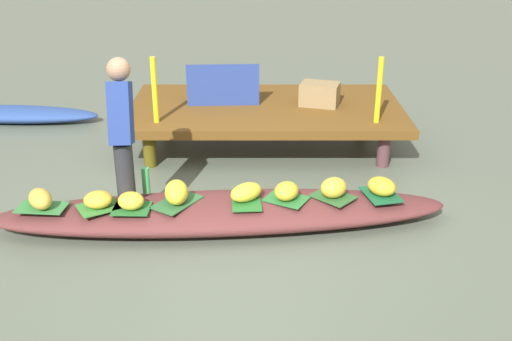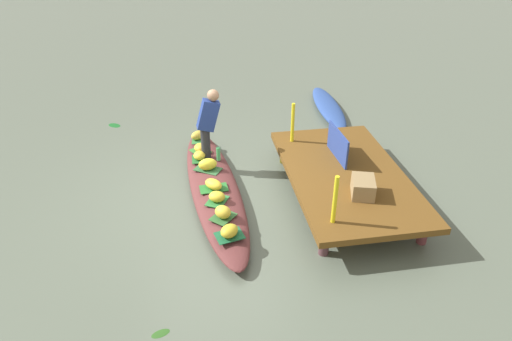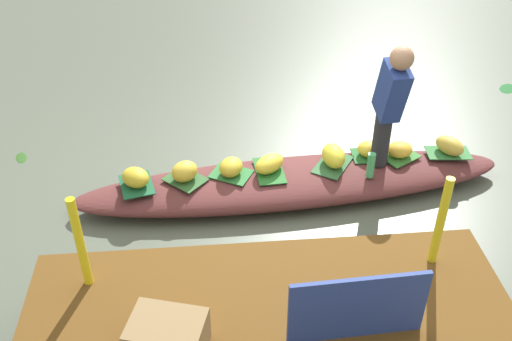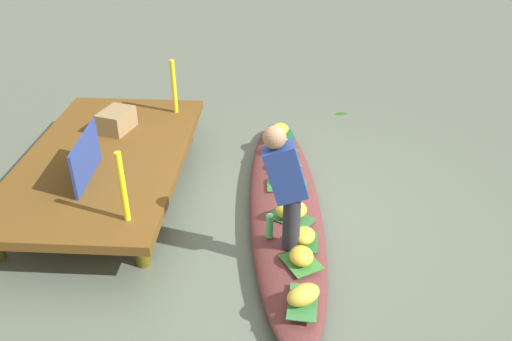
# 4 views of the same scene
# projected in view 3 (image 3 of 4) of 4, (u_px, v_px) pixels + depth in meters

# --- Properties ---
(canal_water) EXTENTS (40.00, 40.00, 0.00)m
(canal_water) POSITION_uv_depth(u_px,v_px,m) (292.00, 193.00, 5.58)
(canal_water) COLOR #576152
(canal_water) RESTS_ON ground
(vendor_boat) EXTENTS (4.11, 1.06, 0.26)m
(vendor_boat) POSITION_uv_depth(u_px,v_px,m) (293.00, 182.00, 5.51)
(vendor_boat) COLOR brown
(vendor_boat) RESTS_ON ground
(leaf_mat_0) EXTENTS (0.28, 0.46, 0.01)m
(leaf_mat_0) POSITION_uv_depth(u_px,v_px,m) (269.00, 171.00, 5.43)
(leaf_mat_0) COLOR #276C2B
(leaf_mat_0) RESTS_ON vendor_boat
(banana_bunch_0) EXTENTS (0.37, 0.35, 0.16)m
(banana_bunch_0) POSITION_uv_depth(u_px,v_px,m) (269.00, 164.00, 5.39)
(banana_bunch_0) COLOR yellow
(banana_bunch_0) RESTS_ON vendor_boat
(leaf_mat_1) EXTENTS (0.43, 0.28, 0.01)m
(leaf_mat_1) POSITION_uv_depth(u_px,v_px,m) (448.00, 153.00, 5.67)
(leaf_mat_1) COLOR #34783B
(leaf_mat_1) RESTS_ON vendor_boat
(banana_bunch_1) EXTENTS (0.32, 0.35, 0.17)m
(banana_bunch_1) POSITION_uv_depth(u_px,v_px,m) (450.00, 146.00, 5.63)
(banana_bunch_1) COLOR gold
(banana_bunch_1) RESTS_ON vendor_boat
(leaf_mat_2) EXTENTS (0.44, 0.41, 0.01)m
(leaf_mat_2) POSITION_uv_depth(u_px,v_px,m) (399.00, 156.00, 5.63)
(leaf_mat_2) COLOR #377D32
(leaf_mat_2) RESTS_ON vendor_boat
(banana_bunch_2) EXTENTS (0.27, 0.25, 0.14)m
(banana_bunch_2) POSITION_uv_depth(u_px,v_px,m) (400.00, 150.00, 5.59)
(banana_bunch_2) COLOR yellow
(banana_bunch_2) RESTS_ON vendor_boat
(leaf_mat_3) EXTENTS (0.44, 0.44, 0.01)m
(leaf_mat_3) POSITION_uv_depth(u_px,v_px,m) (185.00, 179.00, 5.32)
(leaf_mat_3) COLOR #2E5D2D
(leaf_mat_3) RESTS_ON vendor_boat
(banana_bunch_3) EXTENTS (0.33, 0.32, 0.18)m
(banana_bunch_3) POSITION_uv_depth(u_px,v_px,m) (185.00, 171.00, 5.27)
(banana_bunch_3) COLOR gold
(banana_bunch_3) RESTS_ON vendor_boat
(leaf_mat_4) EXTENTS (0.32, 0.27, 0.01)m
(leaf_mat_4) POSITION_uv_depth(u_px,v_px,m) (369.00, 156.00, 5.63)
(leaf_mat_4) COLOR #25622B
(leaf_mat_4) RESTS_ON vendor_boat
(banana_bunch_4) EXTENTS (0.29, 0.27, 0.15)m
(banana_bunch_4) POSITION_uv_depth(u_px,v_px,m) (370.00, 149.00, 5.59)
(banana_bunch_4) COLOR yellow
(banana_bunch_4) RESTS_ON vendor_boat
(leaf_mat_5) EXTENTS (0.36, 0.43, 0.01)m
(leaf_mat_5) POSITION_uv_depth(u_px,v_px,m) (137.00, 185.00, 5.25)
(leaf_mat_5) COLOR #195934
(leaf_mat_5) RESTS_ON vendor_boat
(banana_bunch_5) EXTENTS (0.34, 0.34, 0.16)m
(banana_bunch_5) POSITION_uv_depth(u_px,v_px,m) (135.00, 177.00, 5.20)
(banana_bunch_5) COLOR gold
(banana_bunch_5) RESTS_ON vendor_boat
(leaf_mat_6) EXTENTS (0.44, 0.40, 0.01)m
(leaf_mat_6) POSITION_uv_depth(u_px,v_px,m) (231.00, 174.00, 5.39)
(leaf_mat_6) COLOR #2C7334
(leaf_mat_6) RESTS_ON vendor_boat
(banana_bunch_6) EXTENTS (0.29, 0.31, 0.16)m
(banana_bunch_6) POSITION_uv_depth(u_px,v_px,m) (231.00, 167.00, 5.34)
(banana_bunch_6) COLOR gold
(banana_bunch_6) RESTS_ON vendor_boat
(leaf_mat_7) EXTENTS (0.46, 0.51, 0.01)m
(leaf_mat_7) POSITION_uv_depth(u_px,v_px,m) (333.00, 164.00, 5.51)
(leaf_mat_7) COLOR #2F6135
(leaf_mat_7) RESTS_ON vendor_boat
(banana_bunch_7) EXTENTS (0.24, 0.33, 0.20)m
(banana_bunch_7) POSITION_uv_depth(u_px,v_px,m) (333.00, 156.00, 5.45)
(banana_bunch_7) COLOR yellow
(banana_bunch_7) RESTS_ON vendor_boat
(vendor_person) EXTENTS (0.21, 0.42, 1.25)m
(vendor_person) POSITION_uv_depth(u_px,v_px,m) (390.00, 100.00, 5.08)
(vendor_person) COLOR #28282D
(vendor_person) RESTS_ON vendor_boat
(water_bottle) EXTENTS (0.07, 0.07, 0.24)m
(water_bottle) POSITION_uv_depth(u_px,v_px,m) (371.00, 165.00, 5.30)
(water_bottle) COLOR #45AD63
(water_bottle) RESTS_ON vendor_boat
(market_banner) EXTENTS (0.85, 0.07, 0.49)m
(market_banner) POSITION_uv_depth(u_px,v_px,m) (358.00, 308.00, 3.49)
(market_banner) COLOR navy
(market_banner) RESTS_ON dock_platform
(railing_post_west) EXTENTS (0.06, 0.06, 0.72)m
(railing_post_west) POSITION_uv_depth(u_px,v_px,m) (441.00, 221.00, 3.96)
(railing_post_west) COLOR yellow
(railing_post_west) RESTS_ON dock_platform
(railing_post_east) EXTENTS (0.06, 0.06, 0.72)m
(railing_post_east) POSITION_uv_depth(u_px,v_px,m) (80.00, 243.00, 3.79)
(railing_post_east) COLOR yellow
(railing_post_east) RESTS_ON dock_platform
(produce_crate) EXTENTS (0.51, 0.43, 0.26)m
(produce_crate) POSITION_uv_depth(u_px,v_px,m) (168.00, 337.00, 3.45)
(produce_crate) COLOR olive
(produce_crate) RESTS_ON dock_platform
(drifting_plant_0) EXTENTS (0.17, 0.24, 0.01)m
(drifting_plant_0) POSITION_uv_depth(u_px,v_px,m) (21.00, 157.00, 6.07)
(drifting_plant_0) COLOR #2C591E
(drifting_plant_0) RESTS_ON ground
(drifting_plant_1) EXTENTS (0.34, 0.35, 0.01)m
(drifting_plant_1) POSITION_uv_depth(u_px,v_px,m) (508.00, 88.00, 7.33)
(drifting_plant_1) COLOR #185C22
(drifting_plant_1) RESTS_ON ground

